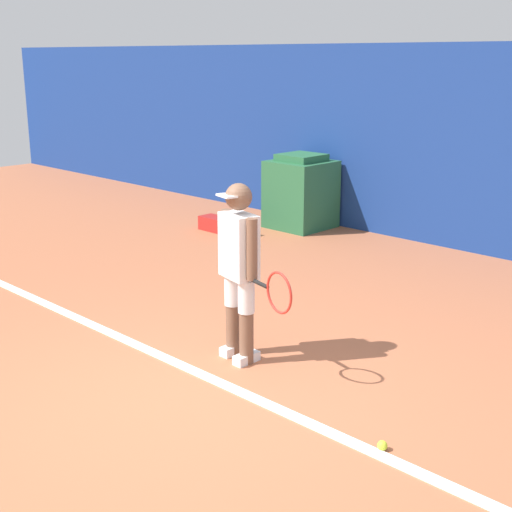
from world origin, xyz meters
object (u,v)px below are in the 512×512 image
(tennis_ball, at_px, (382,446))
(equipment_bag, at_px, (224,226))
(tennis_player, at_px, (240,265))
(covered_chair, at_px, (301,193))

(tennis_ball, xyz_separation_m, equipment_bag, (-5.05, 3.35, 0.07))
(tennis_player, bearing_deg, equipment_bag, 151.57)
(tennis_ball, relative_size, equipment_bag, 0.08)
(tennis_player, height_order, equipment_bag, tennis_player)
(tennis_ball, bearing_deg, covered_chair, 135.67)
(tennis_ball, relative_size, covered_chair, 0.06)
(covered_chair, bearing_deg, tennis_ball, -44.33)
(tennis_ball, bearing_deg, tennis_player, 167.48)
(tennis_player, distance_m, covered_chair, 4.89)
(covered_chair, bearing_deg, equipment_bag, -118.15)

